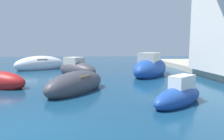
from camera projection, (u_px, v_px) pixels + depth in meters
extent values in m
plane|color=navy|center=(12.00, 133.00, 5.01)|extent=(80.00, 80.00, 0.00)
ellipsoid|color=white|center=(40.00, 65.00, 19.11)|extent=(5.06, 4.27, 1.72)
cube|color=brown|center=(40.00, 59.00, 19.05)|extent=(1.65, 1.81, 0.08)
ellipsoid|color=#1E479E|center=(178.00, 98.00, 7.59)|extent=(3.01, 2.71, 0.88)
cube|color=white|center=(182.00, 83.00, 7.69)|extent=(1.28, 1.19, 0.60)
ellipsoid|color=#3F3F47|center=(76.00, 84.00, 9.63)|extent=(3.39, 4.22, 1.34)
cube|color=brown|center=(76.00, 76.00, 9.58)|extent=(1.44, 1.31, 0.08)
ellipsoid|color=#3F3F47|center=(77.00, 70.00, 15.35)|extent=(3.97, 3.90, 1.37)
cube|color=beige|center=(74.00, 61.00, 15.47)|extent=(1.82, 1.81, 0.62)
ellipsoid|color=#1E479E|center=(151.00, 69.00, 15.23)|extent=(4.58, 5.66, 1.81)
cube|color=beige|center=(149.00, 58.00, 14.74)|extent=(2.02, 2.17, 0.74)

